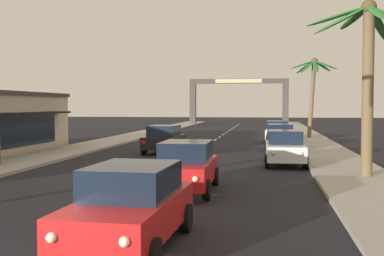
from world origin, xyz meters
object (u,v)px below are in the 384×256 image
(sedan_third_in_queue, at_px, (186,166))
(town_gateway_arch, at_px, (239,95))
(sedan_parked_mid_kerb, at_px, (280,137))
(palm_right_farthest, at_px, (313,80))
(sedan_parked_far_kerb, at_px, (277,131))
(palm_right_second, at_px, (368,57))
(sedan_lead_at_stop_bar, at_px, (131,206))
(sedan_parked_nearest_kerb, at_px, (285,147))
(sedan_oncoming_far, at_px, (165,139))

(sedan_third_in_queue, distance_m, town_gateway_arch, 56.68)
(sedan_parked_mid_kerb, height_order, town_gateway_arch, town_gateway_arch)
(sedan_third_in_queue, distance_m, palm_right_farthest, 27.53)
(sedan_parked_mid_kerb, distance_m, sedan_parked_far_kerb, 6.52)
(palm_right_second, xyz_separation_m, town_gateway_arch, (-8.19, 52.88, -0.31))
(sedan_lead_at_stop_bar, bearing_deg, palm_right_second, 57.10)
(palm_right_second, xyz_separation_m, palm_right_farthest, (-0.01, 22.74, 0.33))
(town_gateway_arch, bearing_deg, palm_right_farthest, -74.81)
(sedan_parked_nearest_kerb, height_order, sedan_parked_mid_kerb, same)
(town_gateway_arch, bearing_deg, sedan_lead_at_stop_bar, -88.53)
(sedan_parked_mid_kerb, bearing_deg, town_gateway_arch, 97.23)
(sedan_oncoming_far, relative_size, town_gateway_arch, 0.31)
(sedan_parked_nearest_kerb, xyz_separation_m, sedan_parked_far_kerb, (-0.09, 14.47, 0.00))
(sedan_parked_nearest_kerb, distance_m, palm_right_second, 6.48)
(sedan_parked_far_kerb, distance_m, town_gateway_arch, 34.77)
(sedan_parked_far_kerb, bearing_deg, town_gateway_arch, 98.49)
(sedan_third_in_queue, relative_size, palm_right_farthest, 0.64)
(sedan_oncoming_far, xyz_separation_m, palm_right_second, (10.07, -9.17, 3.91))
(sedan_oncoming_far, height_order, sedan_parked_far_kerb, same)
(sedan_lead_at_stop_bar, height_order, sedan_third_in_queue, same)
(sedan_lead_at_stop_bar, relative_size, palm_right_farthest, 0.65)
(sedan_parked_nearest_kerb, distance_m, sedan_parked_far_kerb, 14.47)
(sedan_third_in_queue, bearing_deg, sedan_lead_at_stop_bar, -90.26)
(sedan_lead_at_stop_bar, bearing_deg, town_gateway_arch, 91.47)
(sedan_lead_at_stop_bar, height_order, sedan_oncoming_far, same)
(sedan_oncoming_far, bearing_deg, palm_right_farthest, 53.46)
(town_gateway_arch, bearing_deg, palm_right_second, -81.20)
(sedan_oncoming_far, relative_size, palm_right_second, 0.65)
(sedan_oncoming_far, bearing_deg, sedan_parked_nearest_kerb, -35.04)
(sedan_lead_at_stop_bar, height_order, palm_right_second, palm_right_second)
(sedan_parked_far_kerb, bearing_deg, palm_right_farthest, 52.91)
(sedan_parked_nearest_kerb, bearing_deg, sedan_third_in_queue, -114.25)
(sedan_oncoming_far, bearing_deg, sedan_parked_far_kerb, 53.69)
(sedan_parked_nearest_kerb, relative_size, sedan_parked_mid_kerb, 1.00)
(sedan_oncoming_far, xyz_separation_m, town_gateway_arch, (1.88, 43.71, 3.60))
(sedan_parked_mid_kerb, height_order, palm_right_farthest, palm_right_farthest)
(sedan_lead_at_stop_bar, height_order, town_gateway_arch, town_gateway_arch)
(palm_right_second, bearing_deg, sedan_lead_at_stop_bar, -122.90)
(palm_right_farthest, height_order, town_gateway_arch, palm_right_farthest)
(sedan_parked_mid_kerb, relative_size, town_gateway_arch, 0.30)
(sedan_lead_at_stop_bar, distance_m, palm_right_second, 12.71)
(sedan_oncoming_far, height_order, town_gateway_arch, town_gateway_arch)
(palm_right_second, height_order, town_gateway_arch, palm_right_second)
(sedan_parked_nearest_kerb, relative_size, palm_right_second, 0.64)
(palm_right_second, bearing_deg, palm_right_farthest, 90.02)
(sedan_parked_mid_kerb, distance_m, palm_right_farthest, 11.79)
(sedan_third_in_queue, height_order, sedan_parked_nearest_kerb, same)
(sedan_oncoming_far, xyz_separation_m, sedan_parked_far_kerb, (6.99, 9.51, 0.00))
(palm_right_second, relative_size, town_gateway_arch, 0.47)
(sedan_third_in_queue, bearing_deg, palm_right_second, 29.26)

